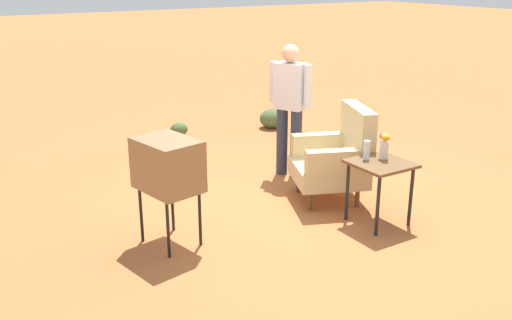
{
  "coord_description": "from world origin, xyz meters",
  "views": [
    {
      "loc": [
        4.67,
        -3.7,
        2.49
      ],
      "look_at": [
        0.04,
        -0.83,
        0.65
      ],
      "focal_mm": 39.99,
      "sensor_mm": 36.0,
      "label": 1
    }
  ],
  "objects_px": {
    "side_table": "(380,171)",
    "person_standing": "(290,102)",
    "armchair": "(337,157)",
    "soda_can_red": "(384,147)",
    "flower_vase": "(384,145)",
    "bottle_short_clear": "(367,150)",
    "tv_on_stand": "(168,165)"
  },
  "relations": [
    {
      "from": "armchair",
      "to": "flower_vase",
      "type": "height_order",
      "value": "armchair"
    },
    {
      "from": "tv_on_stand",
      "to": "person_standing",
      "type": "bearing_deg",
      "value": 115.46
    },
    {
      "from": "tv_on_stand",
      "to": "person_standing",
      "type": "height_order",
      "value": "person_standing"
    },
    {
      "from": "side_table",
      "to": "soda_can_red",
      "type": "distance_m",
      "value": 0.35
    },
    {
      "from": "tv_on_stand",
      "to": "bottle_short_clear",
      "type": "height_order",
      "value": "tv_on_stand"
    },
    {
      "from": "armchair",
      "to": "side_table",
      "type": "relative_size",
      "value": 1.62
    },
    {
      "from": "side_table",
      "to": "tv_on_stand",
      "type": "relative_size",
      "value": 0.63
    },
    {
      "from": "armchair",
      "to": "soda_can_red",
      "type": "height_order",
      "value": "armchair"
    },
    {
      "from": "flower_vase",
      "to": "soda_can_red",
      "type": "bearing_deg",
      "value": 136.1
    },
    {
      "from": "armchair",
      "to": "person_standing",
      "type": "distance_m",
      "value": 1.02
    },
    {
      "from": "armchair",
      "to": "flower_vase",
      "type": "distance_m",
      "value": 0.73
    },
    {
      "from": "side_table",
      "to": "soda_can_red",
      "type": "height_order",
      "value": "soda_can_red"
    },
    {
      "from": "side_table",
      "to": "bottle_short_clear",
      "type": "xyz_separation_m",
      "value": [
        -0.14,
        -0.07,
        0.2
      ]
    },
    {
      "from": "tv_on_stand",
      "to": "soda_can_red",
      "type": "xyz_separation_m",
      "value": [
        0.48,
        2.22,
        -0.07
      ]
    },
    {
      "from": "side_table",
      "to": "flower_vase",
      "type": "xyz_separation_m",
      "value": [
        -0.07,
        0.1,
        0.25
      ]
    },
    {
      "from": "person_standing",
      "to": "soda_can_red",
      "type": "xyz_separation_m",
      "value": [
        1.45,
        0.19,
        -0.22
      ]
    },
    {
      "from": "person_standing",
      "to": "flower_vase",
      "type": "xyz_separation_m",
      "value": [
        1.58,
        0.06,
        -0.14
      ]
    },
    {
      "from": "armchair",
      "to": "side_table",
      "type": "xyz_separation_m",
      "value": [
        0.73,
        -0.05,
        0.06
      ]
    },
    {
      "from": "tv_on_stand",
      "to": "soda_can_red",
      "type": "bearing_deg",
      "value": 77.85
    },
    {
      "from": "person_standing",
      "to": "flower_vase",
      "type": "bearing_deg",
      "value": 2.18
    },
    {
      "from": "side_table",
      "to": "flower_vase",
      "type": "bearing_deg",
      "value": 126.27
    },
    {
      "from": "tv_on_stand",
      "to": "bottle_short_clear",
      "type": "distance_m",
      "value": 2.0
    },
    {
      "from": "bottle_short_clear",
      "to": "flower_vase",
      "type": "relative_size",
      "value": 0.75
    },
    {
      "from": "person_standing",
      "to": "flower_vase",
      "type": "relative_size",
      "value": 6.19
    },
    {
      "from": "armchair",
      "to": "soda_can_red",
      "type": "bearing_deg",
      "value": 18.79
    },
    {
      "from": "side_table",
      "to": "tv_on_stand",
      "type": "height_order",
      "value": "tv_on_stand"
    },
    {
      "from": "person_standing",
      "to": "bottle_short_clear",
      "type": "relative_size",
      "value": 8.2
    },
    {
      "from": "person_standing",
      "to": "bottle_short_clear",
      "type": "distance_m",
      "value": 1.53
    },
    {
      "from": "person_standing",
      "to": "soda_can_red",
      "type": "distance_m",
      "value": 1.47
    },
    {
      "from": "person_standing",
      "to": "flower_vase",
      "type": "distance_m",
      "value": 1.59
    },
    {
      "from": "side_table",
      "to": "person_standing",
      "type": "xyz_separation_m",
      "value": [
        -1.65,
        0.04,
        0.38
      ]
    },
    {
      "from": "armchair",
      "to": "person_standing",
      "type": "xyz_separation_m",
      "value": [
        -0.92,
        -0.01,
        0.44
      ]
    }
  ]
}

